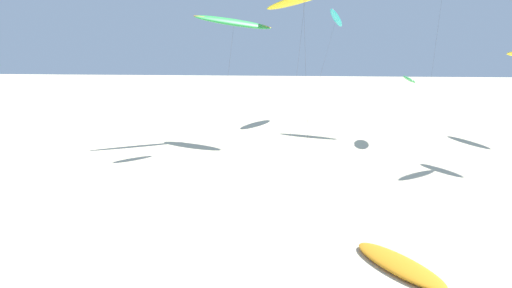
{
  "coord_description": "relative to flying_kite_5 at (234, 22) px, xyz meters",
  "views": [
    {
      "loc": [
        3.48,
        -8.26,
        10.2
      ],
      "look_at": [
        0.79,
        18.53,
        5.15
      ],
      "focal_mm": 39.28,
      "sensor_mm": 36.0,
      "label": 1
    }
  ],
  "objects": [
    {
      "name": "flying_kite_10",
      "position": [
        17.44,
        1.12,
        -5.58
      ],
      "size": [
        1.33,
        8.01,
        6.73
      ],
      "color": "green",
      "rests_on": "ground"
    },
    {
      "name": "flying_kite_5",
      "position": [
        0.0,
        0.0,
        0.0
      ],
      "size": [
        7.56,
        6.02,
        12.82
      ],
      "color": "green",
      "rests_on": "ground"
    },
    {
      "name": "flying_kite_7",
      "position": [
        10.64,
        15.49,
        0.94
      ],
      "size": [
        4.79,
        12.66,
        14.19
      ],
      "color": "#19B2B7",
      "rests_on": "ground"
    },
    {
      "name": "grounded_kite_1",
      "position": [
        11.89,
        -31.82,
        -11.65
      ],
      "size": [
        4.42,
        6.04,
        0.37
      ],
      "color": "orange",
      "rests_on": "ground"
    }
  ]
}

